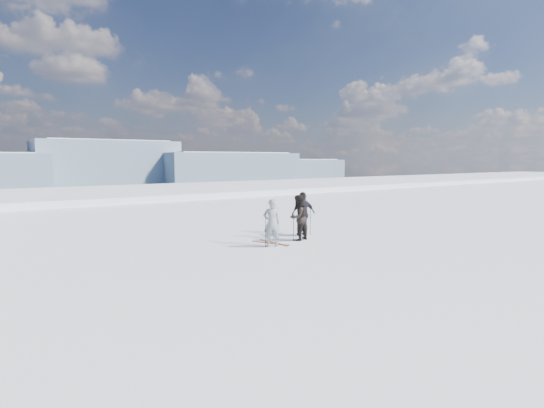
{
  "coord_description": "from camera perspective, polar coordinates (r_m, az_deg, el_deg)",
  "views": [
    {
      "loc": [
        -11.01,
        -10.06,
        3.37
      ],
      "look_at": [
        -2.08,
        3.0,
        1.68
      ],
      "focal_mm": 28.0,
      "sensor_mm": 36.0,
      "label": 1
    }
  ],
  "objects": [
    {
      "name": "skier_pack",
      "position": [
        18.69,
        4.22,
        -1.31
      ],
      "size": [
        1.2,
        0.66,
        1.93
      ],
      "primitive_type": "imported",
      "rotation": [
        0.0,
        0.0,
        2.97
      ],
      "color": "black",
      "rests_on": "ground"
    },
    {
      "name": "ski_poles",
      "position": [
        17.48,
        2.72,
        -3.01
      ],
      "size": [
        3.1,
        1.12,
        1.34
      ],
      "color": "black",
      "rests_on": "ground"
    },
    {
      "name": "lake_basin",
      "position": [
        42.7,
        -18.63,
        -7.59
      ],
      "size": [
        820.0,
        820.0,
        71.62
      ],
      "color": "white",
      "rests_on": "ground"
    },
    {
      "name": "skier_dark",
      "position": [
        17.59,
        3.52,
        -1.84
      ],
      "size": [
        1.07,
        0.92,
        1.89
      ],
      "primitive_type": "imported",
      "rotation": [
        0.0,
        0.0,
        3.4
      ],
      "color": "black",
      "rests_on": "ground"
    },
    {
      "name": "far_mountain_range",
      "position": [
        466.73,
        -29.43,
        4.02
      ],
      "size": [
        770.0,
        110.0,
        53.0
      ],
      "color": "slate",
      "rests_on": "ground"
    },
    {
      "name": "skis_loose",
      "position": [
        17.04,
        0.01,
        -5.26
      ],
      "size": [
        0.79,
        1.7,
        0.03
      ],
      "color": "black",
      "rests_on": "ground"
    },
    {
      "name": "skier_grey",
      "position": [
        16.3,
        -0.03,
        -2.55
      ],
      "size": [
        0.78,
        0.64,
        1.84
      ],
      "primitive_type": "imported",
      "rotation": [
        0.0,
        0.0,
        2.8
      ],
      "color": "gray",
      "rests_on": "ground"
    },
    {
      "name": "backpack",
      "position": [
        18.79,
        3.88,
        2.56
      ],
      "size": [
        0.45,
        0.3,
        0.57
      ],
      "primitive_type": "cube",
      "rotation": [
        0.0,
        0.0,
        2.97
      ],
      "color": "red",
      "rests_on": "skier_pack"
    }
  ]
}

